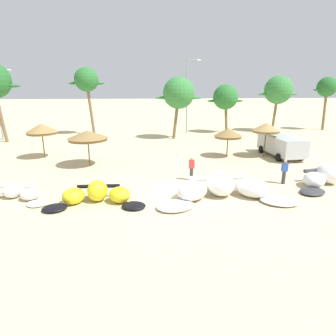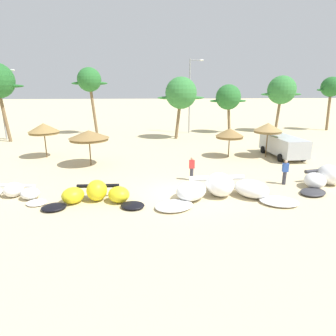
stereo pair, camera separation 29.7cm
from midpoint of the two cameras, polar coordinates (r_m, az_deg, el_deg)
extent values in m
plane|color=beige|center=(17.47, 1.41, -4.91)|extent=(260.00, 260.00, 0.00)
ellipsoid|color=white|center=(18.95, -28.49, -3.88)|extent=(1.16, 1.24, 0.84)
ellipsoid|color=white|center=(18.21, -25.82, -4.66)|extent=(1.42, 1.46, 0.62)
ellipsoid|color=white|center=(17.33, -24.75, -6.32)|extent=(1.46, 1.42, 0.17)
cylinder|color=white|center=(19.24, -27.95, -3.23)|extent=(2.17, 0.48, 0.20)
cube|color=white|center=(18.86, -28.65, -3.99)|extent=(0.83, 0.50, 0.04)
ellipsoid|color=black|center=(16.28, -21.81, -7.26)|extent=(1.57, 1.48, 0.23)
ellipsoid|color=yellow|center=(16.69, -18.49, -5.20)|extent=(1.66, 1.69, 0.86)
ellipsoid|color=yellow|center=(16.65, -14.14, -4.34)|extent=(1.15, 1.29, 1.17)
ellipsoid|color=yellow|center=(16.24, -9.95, -5.18)|extent=(1.64, 1.68, 0.86)
ellipsoid|color=black|center=(15.53, -7.26, -7.32)|extent=(1.59, 1.51, 0.23)
cylinder|color=black|center=(17.03, -13.91, -3.48)|extent=(2.38, 0.26, 0.22)
cube|color=black|center=(16.54, -14.21, -4.49)|extent=(0.87, 0.47, 0.04)
ellipsoid|color=white|center=(15.37, 0.89, -7.38)|extent=(2.51, 2.24, 0.26)
ellipsoid|color=white|center=(16.48, 4.22, -4.45)|extent=(2.47, 2.61, 0.98)
ellipsoid|color=white|center=(17.24, 9.69, -3.11)|extent=(1.65, 2.12, 1.32)
ellipsoid|color=white|center=(17.47, 15.61, -3.81)|extent=(2.51, 2.61, 0.98)
ellipsoid|color=white|center=(17.07, 20.50, -6.00)|extent=(2.47, 2.16, 0.26)
cylinder|color=white|center=(17.85, 9.06, -1.90)|extent=(3.37, 0.40, 0.31)
cube|color=white|center=(17.05, 9.89, -3.34)|extent=(1.25, 0.78, 0.04)
ellipsoid|color=#333338|center=(19.33, 26.03, -4.11)|extent=(2.13, 1.98, 0.25)
ellipsoid|color=white|center=(20.48, 26.30, -2.07)|extent=(1.87, 2.09, 0.94)
ellipsoid|color=white|center=(21.64, 28.51, -1.01)|extent=(1.59, 1.93, 1.27)
cylinder|color=#333338|center=(22.02, 27.48, -0.27)|extent=(2.71, 0.76, 0.25)
cube|color=#333338|center=(21.53, 28.82, -1.13)|extent=(1.09, 0.79, 0.04)
cylinder|color=brown|center=(27.97, -23.48, 4.15)|extent=(0.10, 0.10, 2.30)
cone|color=olive|center=(27.74, -23.83, 7.23)|extent=(2.66, 2.66, 0.75)
cylinder|color=olive|center=(27.80, -23.72, 6.27)|extent=(2.53, 2.53, 0.20)
cylinder|color=brown|center=(23.95, -15.57, 3.01)|extent=(0.10, 0.10, 2.22)
cone|color=olive|center=(23.69, -15.82, 6.35)|extent=(3.14, 3.14, 0.61)
cylinder|color=brown|center=(23.76, -15.75, 5.39)|extent=(2.98, 2.98, 0.20)
cylinder|color=brown|center=(26.64, 11.23, 4.19)|extent=(0.10, 0.10, 1.90)
cone|color=olive|center=(26.42, 11.38, 6.94)|extent=(2.47, 2.47, 0.69)
cylinder|color=brown|center=(26.49, 11.33, 5.99)|extent=(2.34, 2.34, 0.20)
cylinder|color=brown|center=(27.42, 18.12, 4.55)|extent=(0.10, 0.10, 2.38)
cone|color=#9E7F4C|center=(27.18, 18.39, 7.71)|extent=(2.44, 2.44, 0.67)
cylinder|color=olive|center=(27.24, 18.31, 6.80)|extent=(2.32, 2.32, 0.20)
cube|color=#B2B7BC|center=(28.03, 21.00, 4.30)|extent=(2.39, 5.36, 1.50)
cube|color=black|center=(29.22, 19.68, 5.39)|extent=(2.12, 1.43, 0.56)
cylinder|color=black|center=(29.09, 17.52, 3.50)|extent=(0.28, 0.69, 0.68)
cylinder|color=black|center=(30.06, 21.10, 3.55)|extent=(0.28, 0.69, 0.68)
cylinder|color=black|center=(26.29, 20.56, 1.96)|extent=(0.28, 0.69, 0.68)
cylinder|color=black|center=(27.36, 24.39, 2.06)|extent=(0.28, 0.69, 0.68)
cylinder|color=#383842|center=(20.35, 21.31, -1.73)|extent=(0.24, 0.24, 0.85)
cube|color=#2D51A8|center=(20.16, 21.51, 0.18)|extent=(0.36, 0.22, 0.56)
sphere|color=tan|center=(20.07, 21.62, 1.25)|extent=(0.20, 0.20, 0.20)
cylinder|color=#383842|center=(19.72, 4.19, -1.20)|extent=(0.24, 0.24, 0.85)
cube|color=red|center=(19.53, 4.23, 0.78)|extent=(0.36, 0.22, 0.56)
sphere|color=tan|center=(19.43, 4.25, 1.89)|extent=(0.20, 0.20, 0.20)
cylinder|color=brown|center=(37.80, -30.22, 9.44)|extent=(0.94, 0.36, 6.72)
ellipsoid|color=#236028|center=(37.19, -29.05, 13.86)|extent=(2.68, 0.50, 0.36)
cylinder|color=brown|center=(39.42, -15.14, 11.33)|extent=(0.88, 0.36, 6.92)
sphere|color=#286B2D|center=(39.38, -15.91, 16.31)|extent=(2.99, 2.99, 2.99)
ellipsoid|color=#286B2D|center=(39.60, -17.62, 15.53)|extent=(2.09, 0.50, 0.36)
ellipsoid|color=#286B2D|center=(39.18, -14.07, 15.78)|extent=(2.09, 0.50, 0.36)
cylinder|color=brown|center=(35.13, 1.36, 10.10)|extent=(0.92, 0.36, 5.37)
sphere|color=#337A38|center=(35.00, 1.86, 14.47)|extent=(3.68, 3.68, 3.68)
ellipsoid|color=#337A38|center=(34.87, -0.62, 13.57)|extent=(2.57, 0.50, 0.36)
ellipsoid|color=#337A38|center=(35.23, 4.29, 13.55)|extent=(2.57, 0.50, 0.36)
cylinder|color=brown|center=(40.52, 11.08, 10.13)|extent=(0.77, 0.36, 4.74)
sphere|color=#286B2D|center=(40.31, 10.98, 13.48)|extent=(3.29, 3.29, 3.29)
ellipsoid|color=#286B2D|center=(39.99, 9.08, 12.84)|extent=(2.30, 0.50, 0.36)
ellipsoid|color=#286B2D|center=(40.71, 12.76, 12.70)|extent=(2.30, 0.50, 0.36)
cylinder|color=brown|center=(43.35, 20.04, 10.43)|extent=(0.67, 0.36, 5.63)
sphere|color=#337A38|center=(43.28, 20.59, 14.12)|extent=(3.76, 3.76, 3.76)
ellipsoid|color=#337A38|center=(42.68, 18.65, 13.52)|extent=(2.63, 0.50, 0.36)
ellipsoid|color=#337A38|center=(43.95, 22.33, 13.22)|extent=(2.63, 0.50, 0.36)
cylinder|color=brown|center=(47.78, 28.17, 10.20)|extent=(0.59, 0.36, 6.04)
sphere|color=#236028|center=(47.61, 28.53, 13.80)|extent=(2.71, 2.71, 2.71)
ellipsoid|color=#236028|center=(47.03, 27.33, 13.44)|extent=(1.90, 0.50, 0.36)
ellipsoid|color=#236028|center=(48.21, 29.57, 13.18)|extent=(1.90, 0.50, 0.36)
cylinder|color=gray|center=(38.87, -30.16, 16.26)|extent=(1.72, 0.10, 0.10)
ellipsoid|color=silver|center=(38.54, -28.95, 16.43)|extent=(0.56, 0.24, 0.20)
cylinder|color=gray|center=(39.42, 3.50, 13.69)|extent=(0.18, 0.18, 9.47)
cylinder|color=gray|center=(39.64, 4.74, 20.31)|extent=(1.47, 0.10, 0.10)
ellipsoid|color=silver|center=(39.77, 5.85, 20.27)|extent=(0.56, 0.24, 0.20)
camera|label=1|loc=(0.15, -90.45, -0.13)|focal=31.14mm
camera|label=2|loc=(0.15, 89.55, 0.13)|focal=31.14mm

